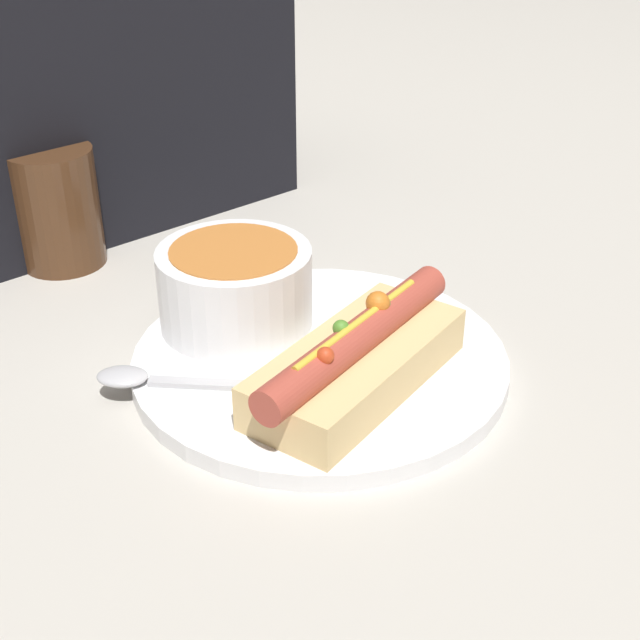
# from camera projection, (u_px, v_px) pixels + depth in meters

# --- Properties ---
(ground_plane) EXTENTS (4.00, 4.00, 0.00)m
(ground_plane) POSITION_uv_depth(u_px,v_px,m) (320.00, 369.00, 0.63)
(ground_plane) COLOR #BCB7AD
(dinner_plate) EXTENTS (0.26, 0.26, 0.01)m
(dinner_plate) POSITION_uv_depth(u_px,v_px,m) (320.00, 361.00, 0.63)
(dinner_plate) COLOR white
(dinner_plate) RESTS_ON ground_plane
(hot_dog) EXTENTS (0.19, 0.11, 0.06)m
(hot_dog) POSITION_uv_depth(u_px,v_px,m) (357.00, 359.00, 0.58)
(hot_dog) COLOR #E5C17F
(hot_dog) RESTS_ON dinner_plate
(soup_bowl) EXTENTS (0.11, 0.11, 0.06)m
(soup_bowl) POSITION_uv_depth(u_px,v_px,m) (235.00, 284.00, 0.65)
(soup_bowl) COLOR white
(soup_bowl) RESTS_ON dinner_plate
(spoon) EXTENTS (0.13, 0.13, 0.01)m
(spoon) POSITION_uv_depth(u_px,v_px,m) (168.00, 380.00, 0.59)
(spoon) COLOR #B7B7BC
(spoon) RESTS_ON dinner_plate
(drinking_glass) EXTENTS (0.07, 0.07, 0.10)m
(drinking_glass) POSITION_uv_depth(u_px,v_px,m) (57.00, 208.00, 0.75)
(drinking_glass) COLOR #4C2D19
(drinking_glass) RESTS_ON ground_plane
(seated_diner) EXTENTS (0.38, 0.17, 0.47)m
(seated_diner) POSITION_uv_depth(u_px,v_px,m) (63.00, 5.00, 0.78)
(seated_diner) COLOR black
(seated_diner) RESTS_ON ground_plane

